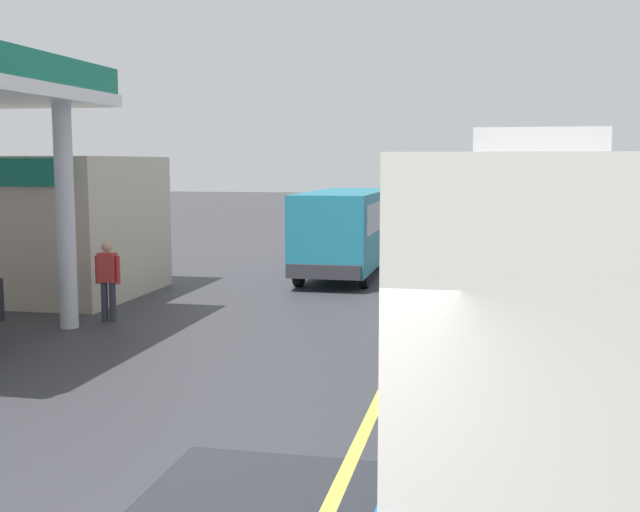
% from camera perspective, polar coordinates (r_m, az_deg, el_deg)
% --- Properties ---
extents(ground, '(120.00, 120.00, 0.00)m').
position_cam_1_polar(ground, '(23.89, 8.53, -1.12)').
color(ground, '#38383D').
extents(lane_divider_stripe, '(0.16, 50.00, 0.01)m').
position_cam_1_polar(lane_divider_stripe, '(18.95, 7.61, -3.15)').
color(lane_divider_stripe, '#D8CC4C').
rests_on(lane_divider_stripe, ground).
extents(coach_bus_main, '(2.60, 11.04, 3.69)m').
position_cam_1_polar(coach_bus_main, '(10.34, 15.29, -2.02)').
color(coach_bus_main, silver).
rests_on(coach_bus_main, ground).
extents(minibus_opposing_lane, '(2.04, 6.13, 2.44)m').
position_cam_1_polar(minibus_opposing_lane, '(22.48, 1.82, 2.24)').
color(minibus_opposing_lane, teal).
rests_on(minibus_opposing_lane, ground).
extents(pedestrian_near_pump, '(0.55, 0.22, 1.66)m').
position_cam_1_polar(pedestrian_near_pump, '(16.71, -15.14, -1.44)').
color(pedestrian_near_pump, '#33333F').
rests_on(pedestrian_near_pump, ground).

